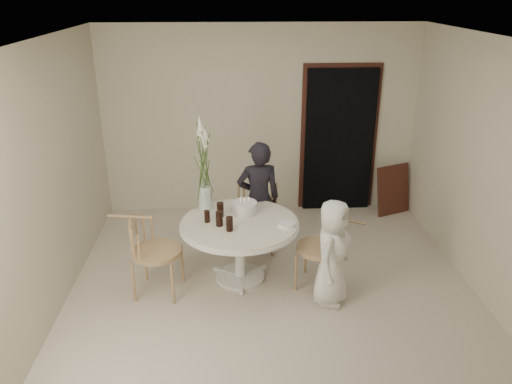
{
  "coord_description": "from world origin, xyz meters",
  "views": [
    {
      "loc": [
        -0.43,
        -4.73,
        3.16
      ],
      "look_at": [
        -0.17,
        0.3,
        1.06
      ],
      "focal_mm": 35.0,
      "sensor_mm": 36.0,
      "label": 1
    }
  ],
  "objects_px": {
    "table": "(240,231)",
    "chair_right": "(331,242)",
    "birthday_cake": "(245,207)",
    "girl": "(258,199)",
    "flower_vase": "(204,169)",
    "chair_far": "(258,198)",
    "boy": "(332,253)",
    "chair_left": "(144,243)"
  },
  "relations": [
    {
      "from": "chair_left",
      "to": "flower_vase",
      "type": "xyz_separation_m",
      "value": [
        0.64,
        0.56,
        0.63
      ]
    },
    {
      "from": "boy",
      "to": "birthday_cake",
      "type": "xyz_separation_m",
      "value": [
        -0.89,
        0.72,
        0.21
      ]
    },
    {
      "from": "chair_left",
      "to": "birthday_cake",
      "type": "height_order",
      "value": "chair_left"
    },
    {
      "from": "chair_far",
      "to": "girl",
      "type": "distance_m",
      "value": 0.27
    },
    {
      "from": "girl",
      "to": "birthday_cake",
      "type": "distance_m",
      "value": 0.45
    },
    {
      "from": "table",
      "to": "birthday_cake",
      "type": "bearing_deg",
      "value": 74.23
    },
    {
      "from": "boy",
      "to": "chair_far",
      "type": "bearing_deg",
      "value": 55.03
    },
    {
      "from": "chair_far",
      "to": "chair_right",
      "type": "height_order",
      "value": "chair_far"
    },
    {
      "from": "chair_right",
      "to": "birthday_cake",
      "type": "height_order",
      "value": "birthday_cake"
    },
    {
      "from": "chair_right",
      "to": "boy",
      "type": "height_order",
      "value": "boy"
    },
    {
      "from": "chair_far",
      "to": "girl",
      "type": "xyz_separation_m",
      "value": [
        -0.0,
        -0.25,
        0.1
      ]
    },
    {
      "from": "birthday_cake",
      "to": "flower_vase",
      "type": "xyz_separation_m",
      "value": [
        -0.45,
        0.14,
        0.43
      ]
    },
    {
      "from": "chair_far",
      "to": "boy",
      "type": "xyz_separation_m",
      "value": [
        0.7,
        -1.37,
        -0.04
      ]
    },
    {
      "from": "chair_left",
      "to": "birthday_cake",
      "type": "relative_size",
      "value": 3.27
    },
    {
      "from": "flower_vase",
      "to": "chair_left",
      "type": "bearing_deg",
      "value": -138.87
    },
    {
      "from": "chair_left",
      "to": "boy",
      "type": "relative_size",
      "value": 0.79
    },
    {
      "from": "chair_right",
      "to": "table",
      "type": "bearing_deg",
      "value": -79.34
    },
    {
      "from": "chair_right",
      "to": "chair_left",
      "type": "relative_size",
      "value": 0.94
    },
    {
      "from": "boy",
      "to": "birthday_cake",
      "type": "relative_size",
      "value": 4.13
    },
    {
      "from": "girl",
      "to": "boy",
      "type": "distance_m",
      "value": 1.33
    },
    {
      "from": "girl",
      "to": "birthday_cake",
      "type": "relative_size",
      "value": 5.15
    },
    {
      "from": "chair_left",
      "to": "girl",
      "type": "bearing_deg",
      "value": -48.25
    },
    {
      "from": "table",
      "to": "chair_left",
      "type": "xyz_separation_m",
      "value": [
        -1.03,
        -0.2,
        -0.02
      ]
    },
    {
      "from": "chair_right",
      "to": "chair_far",
      "type": "bearing_deg",
      "value": -122.59
    },
    {
      "from": "girl",
      "to": "flower_vase",
      "type": "height_order",
      "value": "flower_vase"
    },
    {
      "from": "flower_vase",
      "to": "boy",
      "type": "bearing_deg",
      "value": -32.46
    },
    {
      "from": "flower_vase",
      "to": "girl",
      "type": "bearing_deg",
      "value": 22.83
    },
    {
      "from": "table",
      "to": "chair_left",
      "type": "height_order",
      "value": "chair_left"
    },
    {
      "from": "girl",
      "to": "table",
      "type": "bearing_deg",
      "value": 62.16
    },
    {
      "from": "chair_right",
      "to": "girl",
      "type": "relative_size",
      "value": 0.6
    },
    {
      "from": "table",
      "to": "chair_far",
      "type": "xyz_separation_m",
      "value": [
        0.25,
        0.88,
        0.01
      ]
    },
    {
      "from": "chair_right",
      "to": "boy",
      "type": "bearing_deg",
      "value": 17.1
    },
    {
      "from": "table",
      "to": "chair_right",
      "type": "relative_size",
      "value": 1.52
    },
    {
      "from": "chair_far",
      "to": "birthday_cake",
      "type": "height_order",
      "value": "chair_far"
    },
    {
      "from": "chair_right",
      "to": "flower_vase",
      "type": "height_order",
      "value": "flower_vase"
    },
    {
      "from": "girl",
      "to": "boy",
      "type": "bearing_deg",
      "value": 115.72
    },
    {
      "from": "chair_right",
      "to": "boy",
      "type": "xyz_separation_m",
      "value": [
        -0.03,
        -0.26,
        0.02
      ]
    },
    {
      "from": "chair_far",
      "to": "boy",
      "type": "bearing_deg",
      "value": -54.17
    },
    {
      "from": "table",
      "to": "girl",
      "type": "distance_m",
      "value": 0.69
    },
    {
      "from": "girl",
      "to": "boy",
      "type": "xyz_separation_m",
      "value": [
        0.71,
        -1.12,
        -0.14
      ]
    },
    {
      "from": "girl",
      "to": "flower_vase",
      "type": "bearing_deg",
      "value": 16.36
    },
    {
      "from": "chair_right",
      "to": "girl",
      "type": "bearing_deg",
      "value": -115.5
    }
  ]
}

